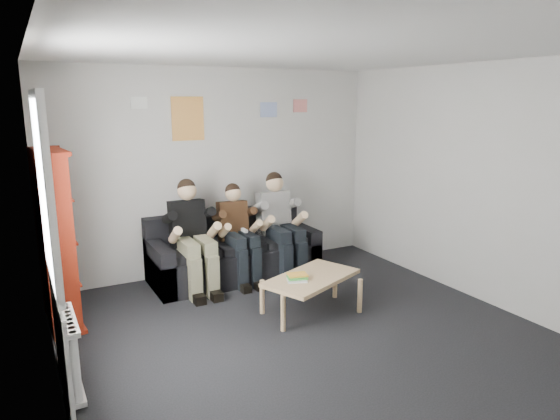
% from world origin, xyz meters
% --- Properties ---
extents(room_shell, '(5.00, 5.00, 5.00)m').
position_xyz_m(room_shell, '(0.00, 0.00, 1.35)').
color(room_shell, black).
rests_on(room_shell, ground).
extents(sofa, '(2.16, 0.88, 0.83)m').
position_xyz_m(sofa, '(0.02, 2.09, 0.30)').
color(sofa, black).
rests_on(sofa, ground).
extents(bookshelf, '(0.27, 0.82, 1.82)m').
position_xyz_m(bookshelf, '(-2.09, 1.64, 0.91)').
color(bookshelf, maroon).
rests_on(bookshelf, ground).
extents(coffee_table, '(1.06, 0.58, 0.42)m').
position_xyz_m(coffee_table, '(0.31, 0.62, 0.37)').
color(coffee_table, tan).
rests_on(coffee_table, ground).
extents(game_cases, '(0.25, 0.22, 0.05)m').
position_xyz_m(game_cases, '(0.12, 0.60, 0.45)').
color(game_cases, silver).
rests_on(game_cases, coffee_table).
extents(person_left, '(0.42, 0.90, 1.35)m').
position_xyz_m(person_left, '(-0.58, 1.89, 0.67)').
color(person_left, black).
rests_on(person_left, sofa).
extents(person_middle, '(0.37, 0.79, 1.25)m').
position_xyz_m(person_middle, '(0.02, 1.90, 0.63)').
color(person_middle, '#482E18').
rests_on(person_middle, sofa).
extents(person_right, '(0.42, 0.90, 1.35)m').
position_xyz_m(person_right, '(0.62, 1.89, 0.67)').
color(person_right, white).
rests_on(person_right, sofa).
extents(radiator, '(0.10, 0.64, 0.60)m').
position_xyz_m(radiator, '(-2.15, 0.20, 0.35)').
color(radiator, white).
rests_on(radiator, ground).
extents(window, '(0.05, 1.30, 2.36)m').
position_xyz_m(window, '(-2.22, 0.20, 1.03)').
color(window, white).
rests_on(window, room_shell).
extents(poster_large, '(0.42, 0.01, 0.55)m').
position_xyz_m(poster_large, '(-0.40, 2.49, 2.05)').
color(poster_large, '#EED354').
rests_on(poster_large, room_shell).
extents(poster_blue, '(0.25, 0.01, 0.20)m').
position_xyz_m(poster_blue, '(0.75, 2.49, 2.15)').
color(poster_blue, '#3C70CE').
rests_on(poster_blue, room_shell).
extents(poster_pink, '(0.22, 0.01, 0.18)m').
position_xyz_m(poster_pink, '(1.25, 2.49, 2.20)').
color(poster_pink, '#E146B4').
rests_on(poster_pink, room_shell).
extents(poster_sign, '(0.20, 0.01, 0.14)m').
position_xyz_m(poster_sign, '(-1.00, 2.49, 2.25)').
color(poster_sign, white).
rests_on(poster_sign, room_shell).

